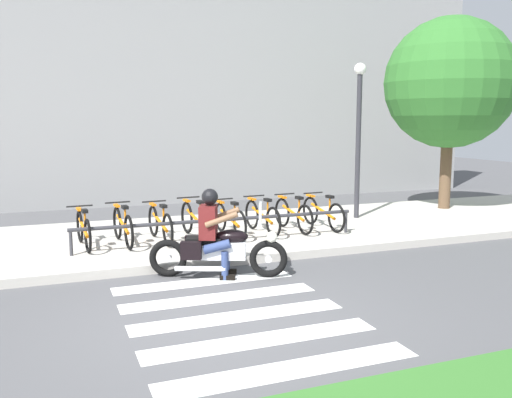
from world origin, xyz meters
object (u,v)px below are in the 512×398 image
bicycle_3 (196,221)px  tree_near_rack (450,83)px  bicycle_0 (84,229)px  rider (213,227)px  bicycle_1 (123,226)px  bike_rack (221,221)px  motorcycle (219,249)px  bicycle_2 (160,224)px  bicycle_6 (293,215)px  bicycle_7 (323,213)px  street_lamp (359,126)px  bicycle_4 (230,220)px  bicycle_5 (262,217)px

bicycle_3 → tree_near_rack: 7.85m
bicycle_0 → bicycle_3: size_ratio=0.91×
rider → tree_near_rack: bearing=25.1°
bicycle_1 → bike_rack: 1.86m
rider → bicycle_0: bearing=129.8°
motorcycle → bicycle_3: bearing=84.4°
bicycle_2 → bicycle_6: bicycle_6 is taller
bicycle_7 → bike_rack: bicycle_7 is taller
bicycle_7 → street_lamp: (1.39, 0.89, 1.84)m
bicycle_3 → bike_rack: 0.66m
bicycle_3 → bicycle_6: bicycle_3 is taller
motorcycle → rider: rider is taller
motorcycle → bicycle_0: (-1.91, 2.24, 0.04)m
rider → bicycle_7: rider is taller
bicycle_4 → bicycle_2: bearing=-180.0°
bicycle_4 → bicycle_6: size_ratio=1.00×
bike_rack → bicycle_5: bearing=27.6°
bicycle_5 → tree_near_rack: tree_near_rack is taller
bicycle_3 → bicycle_5: (1.42, 0.00, -0.01)m
bicycle_0 → bicycle_7: bearing=0.0°
bicycle_1 → bicycle_4: bicycle_1 is taller
bicycle_0 → bicycle_4: 2.83m
bicycle_5 → street_lamp: size_ratio=0.43×
bicycle_7 → tree_near_rack: 5.40m
bicycle_3 → bicycle_7: (2.83, 0.00, -0.02)m
bicycle_0 → bicycle_5: size_ratio=0.98×
bicycle_2 → bicycle_7: size_ratio=0.99×
bicycle_4 → tree_near_rack: bearing=11.3°
bicycle_7 → bicycle_2: bearing=-180.0°
motorcycle → bicycle_6: 3.24m
bicycle_0 → bicycle_7: size_ratio=0.96×
bicycle_3 → street_lamp: (4.22, 0.89, 1.83)m
bicycle_4 → bicycle_5: bearing=-0.1°
bicycle_0 → bicycle_2: bearing=-0.0°
bicycle_1 → bicycle_0: bearing=180.0°
bike_rack → tree_near_rack: 7.62m
bicycle_0 → bike_rack: (2.48, -0.55, 0.08)m
bicycle_3 → bicycle_6: 2.12m
bicycle_5 → bicycle_7: bicycle_5 is taller
bicycle_2 → bike_rack: (1.06, -0.55, 0.08)m
motorcycle → bicycle_0: bearing=130.5°
bicycle_2 → tree_near_rack: size_ratio=0.32×
bicycle_7 → tree_near_rack: tree_near_rack is taller
bicycle_0 → street_lamp: (6.35, 0.89, 1.85)m
bicycle_4 → bicycle_5: size_ratio=0.99×
bicycle_4 → bike_rack: 0.66m
rider → bicycle_1: size_ratio=0.86×
bicycle_6 → bicycle_7: size_ratio=0.97×
bicycle_4 → tree_near_rack: tree_near_rack is taller
street_lamp → bicycle_0: bearing=-172.0°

